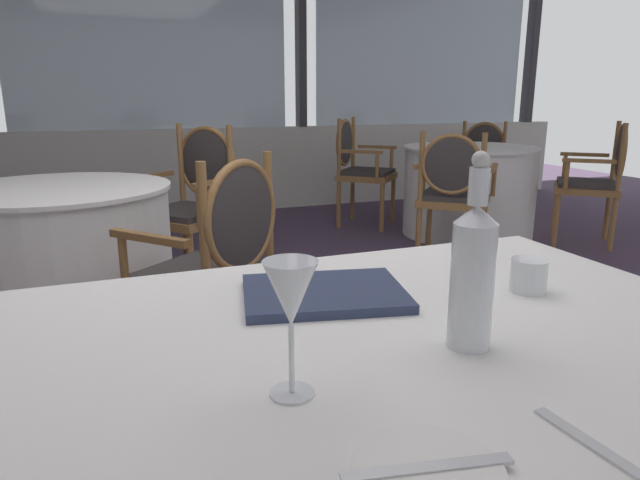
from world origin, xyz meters
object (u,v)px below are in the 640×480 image
water_bottle (473,272)px  dining_chair_0_1 (358,163)px  dining_chair_0_0 (481,160)px  dining_chair_0_3 (600,174)px  wine_glass (291,298)px  dining_chair_1_2 (218,256)px  dining_chair_0_2 (453,187)px  water_tumbler (529,275)px  side_plate (428,472)px  dining_chair_1_3 (195,194)px  menu_book (324,293)px

water_bottle → dining_chair_0_1: (1.61, 3.91, -0.31)m
water_bottle → dining_chair_0_0: bearing=52.9°
dining_chair_0_3 → dining_chair_0_1: bearing=0.0°
water_bottle → wine_glass: 0.33m
dining_chair_0_1 → dining_chair_1_2: dining_chair_0_1 is taller
dining_chair_0_2 → dining_chair_0_3: dining_chair_0_3 is taller
dining_chair_0_2 → dining_chair_0_3: bearing=-45.1°
water_bottle → dining_chair_0_0: (3.01, 3.98, -0.35)m
dining_chair_0_0 → water_tumbler: bearing=6.5°
side_plate → water_tumbler: water_tumbler is taller
dining_chair_0_1 → dining_chair_1_2: size_ratio=1.03×
side_plate → dining_chair_0_3: dining_chair_0_3 is taller
side_plate → dining_chair_1_3: bearing=86.1°
dining_chair_0_0 → dining_chair_1_2: bearing=-8.8°
water_bottle → dining_chair_1_3: 2.77m
water_tumbler → dining_chair_0_0: (2.72, 3.79, -0.25)m
wine_glass → menu_book: (0.19, 0.35, -0.14)m
dining_chair_1_3 → water_tumbler: bearing=57.3°
dining_chair_0_2 → dining_chair_1_3: (-1.72, 0.24, 0.02)m
water_bottle → dining_chair_0_2: water_bottle is taller
wine_glass → dining_chair_0_3: dining_chair_0_3 is taller
side_plate → menu_book: bearing=80.0°
water_tumbler → dining_chair_0_0: 4.68m
wine_glass → dining_chair_1_2: 1.51m
dining_chair_1_2 → dining_chair_1_3: dining_chair_1_3 is taller
wine_glass → dining_chair_0_1: dining_chair_0_1 is taller
dining_chair_0_1 → dining_chair_0_3: bearing=-0.0°
menu_book → dining_chair_0_0: (3.15, 3.67, -0.22)m
menu_book → wine_glass: bearing=-105.9°
menu_book → water_tumbler: bearing=-3.7°
wine_glass → dining_chair_1_3: size_ratio=0.20×
wine_glass → water_bottle: bearing=7.8°
dining_chair_1_2 → dining_chair_0_1: bearing=-75.1°
water_bottle → dining_chair_1_3: water_bottle is taller
water_bottle → menu_book: bearing=115.0°
dining_chair_0_3 → dining_chair_1_2: size_ratio=1.03×
menu_book → dining_chair_0_0: 4.84m
dining_chair_0_0 → dining_chair_1_2: (-3.17, -2.57, 0.01)m
menu_book → dining_chair_0_0: size_ratio=0.36×
water_tumbler → dining_chair_0_2: (1.39, 2.33, -0.23)m
water_tumbler → dining_chair_0_3: bearing=40.6°
dining_chair_0_0 → side_plate: bearing=4.8°
dining_chair_1_2 → menu_book: bearing=141.0°
water_bottle → dining_chair_0_2: (1.68, 2.51, -0.33)m
menu_book → dining_chair_0_3: (3.22, 2.27, -0.19)m
side_plate → dining_chair_1_2: 1.69m
dining_chair_0_0 → dining_chair_0_2: dining_chair_0_2 is taller
dining_chair_0_0 → water_bottle: bearing=5.1°
wine_glass → water_tumbler: wine_glass is taller
side_plate → dining_chair_0_3: (3.32, 2.85, -0.19)m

